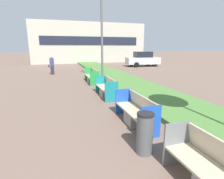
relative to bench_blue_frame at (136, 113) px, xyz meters
The scene contains 9 objects.
planter_grass_strip 5.82m from the bench_blue_frame, 67.10° to the left, with size 2.80×120.00×0.18m.
building_backdrop 26.23m from the bench_blue_frame, 83.26° to the left, with size 17.46×7.88×6.06m.
bench_blue_frame is the anchor object (origin of this frame).
bench_teal_frame 3.39m from the bench_blue_frame, 90.01° to the left, with size 0.65×1.95×0.94m.
bench_green_frame 7.00m from the bench_blue_frame, 89.99° to the left, with size 0.65×2.12×0.94m.
litter_bin 1.61m from the bench_blue_frame, 108.04° to the right, with size 0.39×0.39×1.00m.
street_lamp_post 7.78m from the bench_blue_frame, 84.61° to the left, with size 0.24×0.44×8.43m.
pedestrian_walking 12.13m from the bench_blue_frame, 102.68° to the left, with size 0.53×0.24×1.68m.
parked_car_distant 17.62m from the bench_blue_frame, 61.81° to the left, with size 4.38×2.24×1.86m.
Camera 1 is at (-1.39, 1.87, 2.44)m, focal length 28.00 mm.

